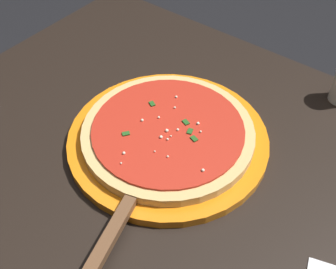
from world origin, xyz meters
name	(u,v)px	position (x,y,z in m)	size (l,w,h in m)	color
restaurant_table	(170,207)	(0.00, 0.00, 0.57)	(0.90, 0.71, 0.73)	black
serving_plate	(168,140)	(0.02, -0.01, 0.74)	(0.33, 0.33, 0.02)	orange
pizza	(168,132)	(0.02, -0.01, 0.76)	(0.28, 0.28, 0.02)	#DBB26B
pizza_server	(125,211)	(-0.03, 0.14, 0.75)	(0.10, 0.22, 0.01)	silver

